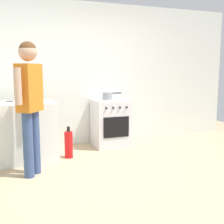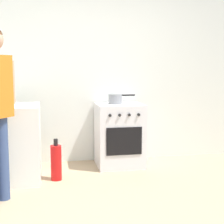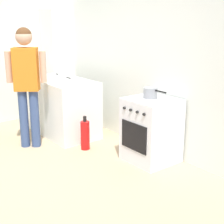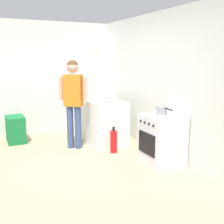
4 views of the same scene
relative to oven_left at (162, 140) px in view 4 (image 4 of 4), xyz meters
name	(u,v)px [view 4 (image 4 of 4)]	position (x,y,z in m)	size (l,w,h in m)	color
ground_plane	(65,172)	(-0.35, -1.58, -0.43)	(8.00, 8.00, 0.00)	tan
back_wall	(169,85)	(-0.35, 0.37, 0.87)	(6.00, 0.10, 2.60)	silver
side_wall_left	(49,78)	(-2.95, -1.18, 0.87)	(0.10, 3.10, 2.60)	silver
counter_unit	(101,120)	(-1.70, -0.38, 0.02)	(1.30, 0.70, 0.90)	white
oven_left	(162,140)	(0.00, 0.00, 0.00)	(0.62, 0.62, 0.85)	silver
pot	(162,110)	(-0.05, 0.02, 0.49)	(0.36, 0.18, 0.14)	gray
knife_carving	(100,97)	(-2.08, -0.23, 0.48)	(0.32, 0.15, 0.01)	silver
knife_chef	(105,98)	(-1.80, -0.22, 0.48)	(0.31, 0.04, 0.01)	silver
person	(73,96)	(-1.46, -1.06, 0.62)	(0.37, 0.48, 1.73)	#384C7A
fire_extinguisher	(114,141)	(-0.87, -0.48, -0.21)	(0.13, 0.13, 0.50)	red
recycling_crate_lower	(16,136)	(-2.37, -2.06, -0.29)	(0.52, 0.36, 0.28)	#197238
recycling_crate_upper	(15,123)	(-2.37, -2.06, -0.01)	(0.52, 0.36, 0.28)	#197238
larder_cabinet	(103,89)	(-2.65, 0.10, 0.57)	(0.48, 0.44, 2.00)	white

